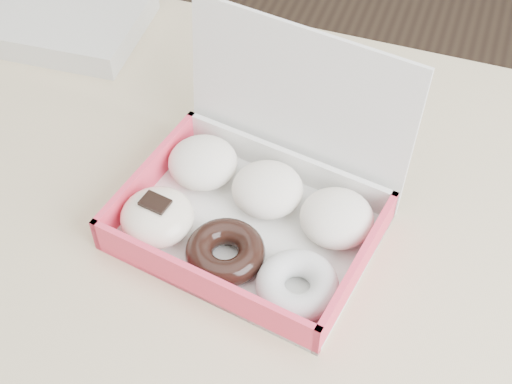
% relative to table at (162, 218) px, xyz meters
% --- Properties ---
extents(table, '(1.20, 0.80, 0.75)m').
position_rel_table_xyz_m(table, '(0.00, 0.00, 0.00)').
color(table, '#CEB387').
rests_on(table, ground).
extents(donut_box, '(0.35, 0.30, 0.22)m').
position_rel_table_xyz_m(donut_box, '(0.15, -0.02, 0.11)').
color(donut_box, white).
rests_on(donut_box, table).
extents(newspapers, '(0.26, 0.22, 0.04)m').
position_rel_table_xyz_m(newspapers, '(-0.28, 0.26, 0.10)').
color(newspapers, white).
rests_on(newspapers, table).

